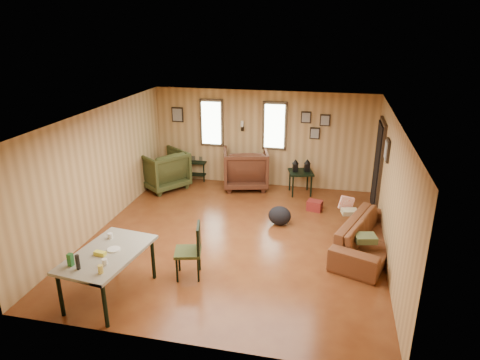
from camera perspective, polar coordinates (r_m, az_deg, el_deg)
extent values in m
cube|color=brown|center=(8.41, -0.59, -7.72)|extent=(5.50, 6.00, 0.02)
cube|color=#997C5B|center=(7.58, -0.66, 8.64)|extent=(5.50, 6.00, 0.02)
cube|color=tan|center=(10.73, 3.02, 5.51)|extent=(5.50, 0.02, 2.40)
cube|color=tan|center=(5.31, -8.12, -11.11)|extent=(5.50, 0.02, 2.40)
cube|color=tan|center=(8.92, -18.18, 1.36)|extent=(0.02, 6.00, 2.40)
cube|color=tan|center=(7.81, 19.53, -1.50)|extent=(0.02, 6.00, 2.40)
cube|color=black|center=(10.89, -3.80, 7.62)|extent=(0.60, 0.05, 1.20)
cube|color=#E0F2D1|center=(10.85, -3.85, 7.57)|extent=(0.48, 0.04, 1.06)
cube|color=black|center=(10.56, 4.64, 7.19)|extent=(0.60, 0.05, 1.20)
cube|color=#E0F2D1|center=(10.53, 4.61, 7.14)|extent=(0.48, 0.04, 1.06)
cube|color=black|center=(10.70, 0.34, 6.88)|extent=(0.07, 0.05, 0.12)
cylinder|color=silver|center=(10.62, 0.27, 7.49)|extent=(0.07, 0.07, 0.14)
cube|color=black|center=(9.69, 17.98, 1.64)|extent=(0.06, 1.00, 2.05)
cube|color=black|center=(9.69, 17.74, 1.66)|extent=(0.04, 0.82, 1.90)
cube|color=black|center=(10.44, 8.80, 8.26)|extent=(0.24, 0.04, 0.28)
cube|color=#9E998C|center=(10.41, 8.79, 8.23)|extent=(0.19, 0.02, 0.22)
cube|color=black|center=(10.43, 11.27, 7.82)|extent=(0.24, 0.04, 0.28)
cube|color=#9E998C|center=(10.40, 11.26, 7.79)|extent=(0.19, 0.02, 0.22)
cube|color=black|center=(10.51, 9.94, 6.15)|extent=(0.24, 0.04, 0.28)
cube|color=#9E998C|center=(10.48, 9.93, 6.12)|extent=(0.19, 0.02, 0.22)
cube|color=black|center=(11.13, -8.32, 8.63)|extent=(0.30, 0.04, 0.38)
cube|color=#9E998C|center=(11.11, -8.38, 8.60)|extent=(0.24, 0.02, 0.31)
cube|color=black|center=(8.45, 19.07, 3.78)|extent=(0.04, 0.34, 0.42)
cube|color=#9E998C|center=(8.44, 18.86, 3.80)|extent=(0.02, 0.27, 0.34)
imported|color=brown|center=(8.08, 17.08, -6.59)|extent=(1.30, 2.20, 0.83)
imported|color=#432114|center=(10.70, 0.73, 1.88)|extent=(1.29, 1.24, 1.11)
imported|color=#343A1A|center=(10.82, -10.24, 1.60)|extent=(1.38, 1.39, 1.05)
cube|color=black|center=(11.30, -5.69, 2.52)|extent=(0.52, 0.48, 0.04)
cube|color=black|center=(11.41, -5.63, 0.91)|extent=(0.47, 0.43, 0.03)
cylinder|color=black|center=(11.27, -6.91, 1.06)|extent=(0.04, 0.04, 0.49)
cylinder|color=black|center=(11.17, -4.85, 0.94)|extent=(0.04, 0.04, 0.49)
cylinder|color=black|center=(11.60, -6.41, 1.64)|extent=(0.04, 0.04, 0.49)
cylinder|color=black|center=(11.50, -4.40, 1.54)|extent=(0.04, 0.04, 0.49)
cube|color=#433E2C|center=(11.31, -6.23, 2.92)|extent=(0.09, 0.02, 0.12)
cube|color=#433E2C|center=(11.26, -5.25, 2.85)|extent=(0.08, 0.02, 0.11)
cube|color=black|center=(10.37, 8.12, 1.03)|extent=(0.68, 0.68, 0.04)
cylinder|color=black|center=(10.22, 7.05, -0.85)|extent=(0.05, 0.05, 0.55)
cylinder|color=black|center=(10.30, 9.47, -0.80)|extent=(0.05, 0.05, 0.55)
cylinder|color=black|center=(10.63, 6.67, 0.01)|extent=(0.05, 0.05, 0.55)
cylinder|color=black|center=(10.71, 8.99, 0.05)|extent=(0.05, 0.05, 0.55)
cube|color=black|center=(10.30, 7.37, 1.66)|extent=(0.15, 0.15, 0.20)
cone|color=black|center=(10.26, 7.41, 2.47)|extent=(0.20, 0.20, 0.11)
cube|color=black|center=(10.36, 8.93, 1.67)|extent=(0.15, 0.15, 0.20)
cone|color=black|center=(10.31, 8.98, 2.48)|extent=(0.20, 0.20, 0.11)
cube|color=maroon|center=(9.65, 9.92, -3.38)|extent=(0.36, 0.29, 0.23)
ellipsoid|color=black|center=(8.85, 5.31, -4.76)|extent=(0.50, 0.40, 0.40)
cube|color=#454F2C|center=(7.67, 16.38, -7.46)|extent=(0.41, 0.35, 0.12)
cube|color=#BB331C|center=(8.79, 14.00, -3.01)|extent=(0.32, 0.15, 0.31)
cube|color=gray|center=(8.63, 14.40, -4.13)|extent=(0.34, 0.29, 0.09)
cube|color=gray|center=(6.71, -17.28, -9.40)|extent=(1.05, 1.56, 0.05)
cylinder|color=black|center=(6.71, -22.83, -13.88)|extent=(0.07, 0.07, 0.70)
cylinder|color=black|center=(6.29, -17.56, -15.65)|extent=(0.07, 0.07, 0.70)
cylinder|color=black|center=(7.53, -16.46, -9.11)|extent=(0.07, 0.07, 0.70)
cylinder|color=black|center=(7.16, -11.52, -10.29)|extent=(0.07, 0.07, 0.70)
cylinder|color=beige|center=(6.38, -17.60, -10.37)|extent=(0.09, 0.09, 0.09)
cylinder|color=beige|center=(7.07, -16.91, -7.13)|extent=(0.09, 0.09, 0.09)
cube|color=#1F5725|center=(6.50, -21.67, -9.85)|extent=(0.08, 0.08, 0.19)
cylinder|color=black|center=(6.37, -20.83, -10.21)|extent=(0.07, 0.07, 0.22)
cylinder|color=#B8A648|center=(6.20, -18.10, -11.24)|extent=(0.08, 0.08, 0.12)
cylinder|color=beige|center=(6.74, -16.49, -8.86)|extent=(0.22, 0.22, 0.02)
cube|color=gold|center=(6.65, -18.17, -9.28)|extent=(0.18, 0.10, 0.06)
cube|color=#343A1A|center=(7.07, -6.96, -9.49)|extent=(0.51, 0.51, 0.05)
cube|color=black|center=(6.93, -5.55, -7.70)|extent=(0.14, 0.40, 0.46)
cylinder|color=black|center=(7.06, -8.40, -11.80)|extent=(0.04, 0.04, 0.44)
cylinder|color=black|center=(7.03, -5.58, -11.82)|extent=(0.04, 0.04, 0.44)
cylinder|color=black|center=(7.35, -8.12, -10.38)|extent=(0.04, 0.04, 0.44)
cylinder|color=black|center=(7.32, -5.42, -10.39)|extent=(0.04, 0.04, 0.44)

